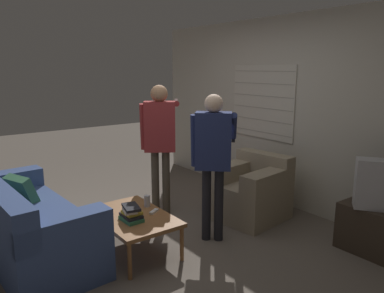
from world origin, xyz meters
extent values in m
plane|color=#665B51|center=(0.00, 0.00, 0.00)|extent=(16.00, 16.00, 0.00)
cube|color=#BCB7A8|center=(0.00, 2.03, 1.27)|extent=(5.20, 0.06, 2.55)
cube|color=beige|center=(-0.29, 1.99, 1.39)|extent=(1.14, 0.02, 1.03)
cube|color=gray|center=(-0.29, 1.98, 0.96)|extent=(1.12, 0.00, 0.01)
cube|color=gray|center=(-0.29, 1.98, 1.13)|extent=(1.12, 0.00, 0.01)
cube|color=gray|center=(-0.29, 1.98, 1.31)|extent=(1.12, 0.00, 0.01)
cube|color=gray|center=(-0.29, 1.98, 1.48)|extent=(1.12, 0.00, 0.01)
cube|color=gray|center=(-0.29, 1.98, 1.65)|extent=(1.12, 0.00, 0.01)
cube|color=gray|center=(-0.29, 1.98, 1.82)|extent=(1.12, 0.00, 0.01)
cube|color=#384C7F|center=(-0.41, -1.20, 0.23)|extent=(2.02, 0.94, 0.47)
cube|color=#384C7F|center=(-1.27, -1.26, 0.57)|extent=(0.29, 0.83, 0.21)
cube|color=#384C7F|center=(0.45, -1.14, 0.57)|extent=(0.29, 0.83, 0.21)
cube|color=#38704C|center=(-0.76, -1.18, 0.57)|extent=(0.41, 0.33, 0.37)
cube|color=gray|center=(0.23, 1.25, 0.23)|extent=(0.88, 0.90, 0.46)
cube|color=gray|center=(0.19, 1.55, 0.63)|extent=(0.81, 0.30, 0.34)
cube|color=gray|center=(0.50, 1.28, 0.56)|extent=(0.34, 0.83, 0.21)
cube|color=gray|center=(-0.04, 1.22, 0.56)|extent=(0.34, 0.83, 0.21)
cube|color=brown|center=(0.14, -0.34, 0.37)|extent=(1.01, 0.65, 0.04)
cylinder|color=brown|center=(-0.32, -0.05, 0.18)|extent=(0.04, 0.04, 0.35)
cylinder|color=brown|center=(0.61, -0.05, 0.18)|extent=(0.04, 0.04, 0.35)
cylinder|color=brown|center=(-0.32, -0.62, 0.18)|extent=(0.04, 0.04, 0.35)
cylinder|color=brown|center=(0.61, -0.62, 0.18)|extent=(0.04, 0.04, 0.35)
cube|color=#33281E|center=(1.74, 1.64, 0.25)|extent=(0.83, 0.44, 0.49)
cylinder|color=#4C4233|center=(-0.60, 0.38, 0.42)|extent=(0.10, 0.10, 0.84)
cylinder|color=#4C4233|center=(-0.52, 0.49, 0.42)|extent=(0.10, 0.10, 0.84)
cube|color=maroon|center=(-0.56, 0.44, 1.15)|extent=(0.38, 0.43, 0.63)
sphere|color=#A87A56|center=(-0.56, 0.44, 1.56)|extent=(0.21, 0.21, 0.21)
cylinder|color=maroon|center=(-0.71, 0.28, 1.14)|extent=(0.17, 0.15, 0.60)
cylinder|color=maroon|center=(-0.69, 0.78, 1.41)|extent=(0.54, 0.39, 0.12)
cube|color=white|center=(-0.93, 0.94, 1.38)|extent=(0.05, 0.05, 0.13)
cylinder|color=black|center=(0.38, 0.44, 0.41)|extent=(0.10, 0.10, 0.81)
cylinder|color=black|center=(0.47, 0.54, 0.41)|extent=(0.10, 0.10, 0.81)
cube|color=navy|center=(0.43, 0.49, 1.12)|extent=(0.40, 0.41, 0.61)
sphere|color=beige|center=(0.43, 0.49, 1.51)|extent=(0.20, 0.20, 0.20)
cylinder|color=navy|center=(0.25, 0.36, 1.10)|extent=(0.16, 0.16, 0.58)
cylinder|color=navy|center=(0.39, 0.80, 1.23)|extent=(0.43, 0.41, 0.38)
cube|color=black|center=(0.22, 0.97, 1.07)|extent=(0.09, 0.09, 0.12)
cube|color=#33754C|center=(0.27, -0.42, 0.41)|extent=(0.24, 0.17, 0.04)
cube|color=black|center=(0.25, -0.41, 0.44)|extent=(0.23, 0.16, 0.03)
cube|color=gold|center=(0.25, -0.40, 0.47)|extent=(0.18, 0.16, 0.03)
cube|color=beige|center=(0.26, -0.43, 0.50)|extent=(0.20, 0.16, 0.03)
cube|color=black|center=(0.26, -0.41, 0.53)|extent=(0.26, 0.19, 0.03)
cylinder|color=silver|center=(0.02, -0.10, 0.45)|extent=(0.07, 0.07, 0.12)
cylinder|color=silver|center=(0.02, -0.10, 0.52)|extent=(0.06, 0.06, 0.00)
cube|color=white|center=(0.22, -0.13, 0.41)|extent=(0.10, 0.13, 0.02)
camera|label=1|loc=(3.39, -2.00, 1.88)|focal=35.00mm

